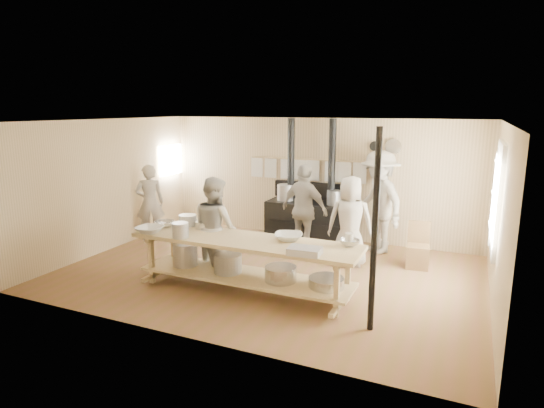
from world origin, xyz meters
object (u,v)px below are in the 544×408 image
cook_center (350,221)px  stove (309,217)px  cook_far_left (150,203)px  roasting_pan (305,251)px  prep_table (244,259)px  cook_right (305,210)px  cook_left (215,227)px  chair (417,254)px  cook_by_window (379,202)px

cook_center → stove: bearing=-57.8°
cook_far_left → roasting_pan: 4.70m
cook_far_left → stove: bearing=165.1°
prep_table → cook_right: size_ratio=2.02×
cook_left → cook_center: 2.40m
stove → prep_table: size_ratio=0.72×
cook_left → cook_center: (1.94, 1.42, -0.03)m
prep_table → cook_far_left: cook_far_left is taller
cook_right → chair: size_ratio=2.16×
stove → cook_far_left: 3.42m
stove → cook_far_left: bearing=-157.2°
prep_table → cook_center: cook_center is taller
roasting_pan → cook_far_left: bearing=154.5°
roasting_pan → chair: bearing=64.2°
cook_by_window → chair: bearing=8.1°
cook_far_left → cook_by_window: cook_by_window is taller
prep_table → roasting_pan: bearing=-16.7°
prep_table → chair: (2.33, 2.23, -0.28)m
stove → cook_left: bearing=-106.1°
cook_far_left → cook_left: bearing=113.9°
cook_far_left → roasting_pan: size_ratio=3.70×
cook_by_window → chair: cook_by_window is taller
stove → chair: 2.48m
cook_far_left → cook_by_window: bearing=156.2°
stove → prep_table: (-0.00, -3.02, -0.00)m
cook_center → roasting_pan: bearing=75.2°
cook_by_window → chair: (0.84, -0.62, -0.76)m
cook_by_window → chair: size_ratio=2.44×
stove → cook_far_left: size_ratio=1.58×
cook_right → chair: (2.12, 0.11, -0.65)m
chair → cook_center: bearing=-167.5°
chair → roasting_pan: size_ratio=1.85×
roasting_pan → stove: bearing=108.2°
stove → cook_right: stove is taller
cook_center → chair: cook_center is taller
cook_right → roasting_pan: (0.88, -2.44, 0.01)m
cook_left → cook_center: size_ratio=1.04×
stove → chair: size_ratio=3.15×
stove → cook_center: size_ratio=1.58×
cook_far_left → cook_right: (3.36, 0.41, 0.07)m
cook_by_window → roasting_pan: (-0.39, -3.18, -0.11)m
cook_by_window → roasting_pan: 3.21m
cook_far_left → chair: 5.53m
cook_left → chair: bearing=-122.1°
prep_table → cook_right: 2.15m
roasting_pan → cook_center: bearing=87.8°
cook_right → cook_far_left: bearing=24.8°
prep_table → chair: size_ratio=4.37×
cook_left → roasting_pan: 1.99m
prep_table → chair: bearing=43.6°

